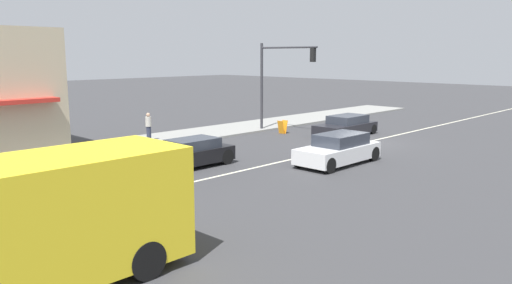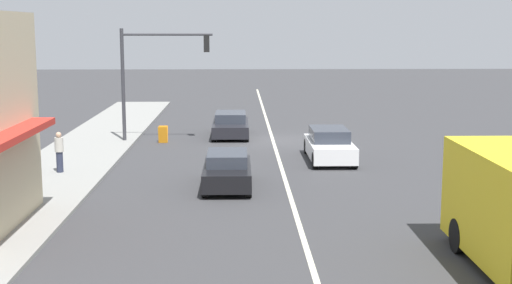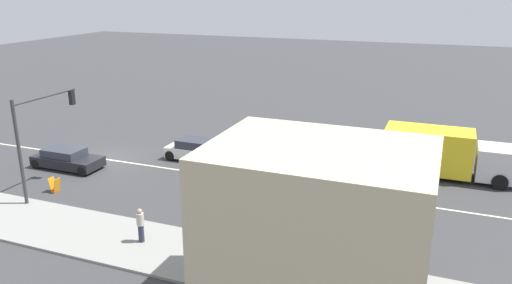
{
  "view_description": "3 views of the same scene",
  "coord_description": "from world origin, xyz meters",
  "px_view_note": "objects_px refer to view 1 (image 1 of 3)",
  "views": [
    {
      "loc": [
        -15.14,
        24.61,
        4.96
      ],
      "look_at": [
        -1.27,
        10.3,
        1.48
      ],
      "focal_mm": 35.0,
      "sensor_mm": 36.0,
      "label": 1
    },
    {
      "loc": [
        1.8,
        36.46,
        5.81
      ],
      "look_at": [
        1.1,
        8.84,
        1.32
      ],
      "focal_mm": 50.0,
      "sensor_mm": 36.0,
      "label": 2
    },
    {
      "loc": [
        25.63,
        20.77,
        11.13
      ],
      "look_at": [
        -1.29,
        10.23,
        2.02
      ],
      "focal_mm": 35.0,
      "sensor_mm": 36.0,
      "label": 3
    }
  ],
  "objects_px": {
    "sedan_dark": "(346,126)",
    "pedestrian": "(149,126)",
    "traffic_signal_main": "(278,72)",
    "suv_black": "(190,153)",
    "delivery_truck": "(25,229)",
    "van_white": "(339,150)",
    "warning_aframe_sign": "(282,127)"
  },
  "relations": [
    {
      "from": "sedan_dark",
      "to": "pedestrian",
      "type": "bearing_deg",
      "value": 56.39
    },
    {
      "from": "traffic_signal_main",
      "to": "suv_black",
      "type": "xyz_separation_m",
      "value": [
        -3.92,
        10.29,
        -3.28
      ]
    },
    {
      "from": "delivery_truck",
      "to": "van_white",
      "type": "bearing_deg",
      "value": -79.51
    },
    {
      "from": "pedestrian",
      "to": "suv_black",
      "type": "height_order",
      "value": "pedestrian"
    },
    {
      "from": "pedestrian",
      "to": "traffic_signal_main",
      "type": "bearing_deg",
      "value": -108.75
    },
    {
      "from": "pedestrian",
      "to": "van_white",
      "type": "relative_size",
      "value": 0.36
    },
    {
      "from": "pedestrian",
      "to": "sedan_dark",
      "type": "height_order",
      "value": "pedestrian"
    },
    {
      "from": "delivery_truck",
      "to": "sedan_dark",
      "type": "relative_size",
      "value": 1.68
    },
    {
      "from": "traffic_signal_main",
      "to": "sedan_dark",
      "type": "distance_m",
      "value": 5.49
    },
    {
      "from": "traffic_signal_main",
      "to": "sedan_dark",
      "type": "relative_size",
      "value": 1.26
    },
    {
      "from": "warning_aframe_sign",
      "to": "sedan_dark",
      "type": "bearing_deg",
      "value": -148.14
    },
    {
      "from": "traffic_signal_main",
      "to": "warning_aframe_sign",
      "type": "bearing_deg",
      "value": 166.58
    },
    {
      "from": "pedestrian",
      "to": "suv_black",
      "type": "xyz_separation_m",
      "value": [
        -6.64,
        2.28,
        -0.34
      ]
    },
    {
      "from": "traffic_signal_main",
      "to": "suv_black",
      "type": "relative_size",
      "value": 1.39
    },
    {
      "from": "traffic_signal_main",
      "to": "warning_aframe_sign",
      "type": "xyz_separation_m",
      "value": [
        -0.53,
        0.13,
        -3.47
      ]
    },
    {
      "from": "van_white",
      "to": "suv_black",
      "type": "relative_size",
      "value": 1.1
    },
    {
      "from": "traffic_signal_main",
      "to": "van_white",
      "type": "distance_m",
      "value": 10.3
    },
    {
      "from": "suv_black",
      "to": "pedestrian",
      "type": "bearing_deg",
      "value": -18.92
    },
    {
      "from": "traffic_signal_main",
      "to": "van_white",
      "type": "xyz_separation_m",
      "value": [
        -8.32,
        5.14,
        -3.23
      ]
    },
    {
      "from": "traffic_signal_main",
      "to": "warning_aframe_sign",
      "type": "height_order",
      "value": "traffic_signal_main"
    },
    {
      "from": "delivery_truck",
      "to": "sedan_dark",
      "type": "xyz_separation_m",
      "value": [
        7.2,
        -22.25,
        -0.86
      ]
    },
    {
      "from": "van_white",
      "to": "pedestrian",
      "type": "bearing_deg",
      "value": 14.58
    },
    {
      "from": "delivery_truck",
      "to": "van_white",
      "type": "relative_size",
      "value": 1.69
    },
    {
      "from": "sedan_dark",
      "to": "suv_black",
      "type": "xyz_separation_m",
      "value": [
        0.0,
        12.27,
        0.01
      ]
    },
    {
      "from": "traffic_signal_main",
      "to": "warning_aframe_sign",
      "type": "relative_size",
      "value": 6.69
    },
    {
      "from": "warning_aframe_sign",
      "to": "van_white",
      "type": "height_order",
      "value": "van_white"
    },
    {
      "from": "pedestrian",
      "to": "suv_black",
      "type": "bearing_deg",
      "value": 161.08
    },
    {
      "from": "sedan_dark",
      "to": "suv_black",
      "type": "relative_size",
      "value": 1.1
    },
    {
      "from": "pedestrian",
      "to": "warning_aframe_sign",
      "type": "bearing_deg",
      "value": -112.4
    },
    {
      "from": "suv_black",
      "to": "traffic_signal_main",
      "type": "bearing_deg",
      "value": -69.12
    },
    {
      "from": "van_white",
      "to": "sedan_dark",
      "type": "distance_m",
      "value": 8.37
    },
    {
      "from": "pedestrian",
      "to": "warning_aframe_sign",
      "type": "distance_m",
      "value": 8.55
    }
  ]
}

